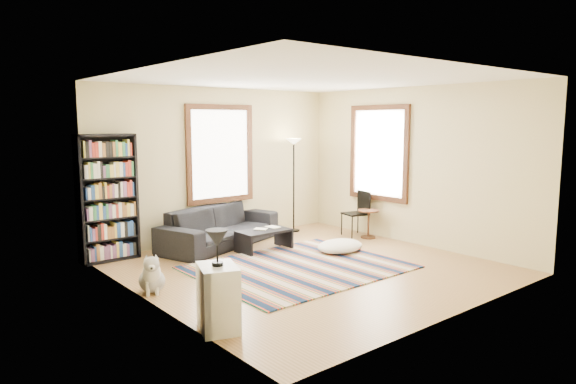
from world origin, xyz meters
TOP-DOWN VIEW (x-y plane):
  - floor at (0.00, 0.00)m, footprint 5.00×5.00m
  - ceiling at (0.00, 0.00)m, footprint 5.00×5.00m
  - wall_back at (0.00, 2.55)m, footprint 5.00×0.10m
  - wall_front at (0.00, -2.55)m, footprint 5.00×0.10m
  - wall_left at (-2.55, 0.00)m, footprint 0.10×5.00m
  - wall_right at (2.55, 0.00)m, footprint 0.10×5.00m
  - window_back at (0.00, 2.47)m, footprint 1.20×0.06m
  - window_right at (2.47, 0.80)m, footprint 0.06×1.20m
  - rug at (-0.13, 0.09)m, footprint 2.98×2.39m
  - sofa at (-0.29, 2.05)m, footprint 1.65×2.55m
  - bookshelf at (-2.17, 2.32)m, footprint 0.90×0.30m
  - coffee_table at (0.09, 1.26)m, footprint 0.92×0.54m
  - book_a at (-0.01, 1.26)m, footprint 0.27×0.25m
  - book_b at (0.24, 1.31)m, footprint 0.25×0.19m
  - floor_cushion at (1.02, 0.36)m, footprint 1.02×0.89m
  - floor_lamp at (1.50, 2.15)m, footprint 0.31×0.31m
  - side_table at (2.20, 0.78)m, footprint 0.45×0.45m
  - folding_chair at (2.15, 1.08)m, footprint 0.50×0.48m
  - white_cabinet at (-2.30, -1.15)m, footprint 0.53×0.60m
  - table_lamp at (-2.30, -1.15)m, footprint 0.31×0.31m
  - dog at (-2.32, 0.45)m, footprint 0.54×0.61m

SIDE VIEW (x-z plane):
  - floor at x=0.00m, z-range -0.10..0.00m
  - rug at x=-0.13m, z-range 0.00..0.02m
  - floor_cushion at x=1.02m, z-range 0.00..0.21m
  - coffee_table at x=0.09m, z-range 0.00..0.36m
  - dog at x=-2.32m, z-range 0.00..0.51m
  - side_table at x=2.20m, z-range 0.00..0.54m
  - sofa at x=-0.29m, z-range 0.00..0.70m
  - white_cabinet at x=-2.30m, z-range 0.00..0.70m
  - book_b at x=0.24m, z-range 0.36..0.38m
  - book_a at x=-0.01m, z-range 0.36..0.38m
  - folding_chair at x=2.15m, z-range 0.00..0.86m
  - table_lamp at x=-2.30m, z-range 0.70..1.08m
  - floor_lamp at x=1.50m, z-range 0.00..1.86m
  - bookshelf at x=-2.17m, z-range 0.00..2.00m
  - wall_back at x=0.00m, z-range 0.00..2.80m
  - wall_front at x=0.00m, z-range 0.00..2.80m
  - wall_left at x=-2.55m, z-range 0.00..2.80m
  - wall_right at x=2.55m, z-range 0.00..2.80m
  - window_back at x=0.00m, z-range 0.80..2.40m
  - window_right at x=2.47m, z-range 0.80..2.40m
  - ceiling at x=0.00m, z-range 2.80..2.90m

